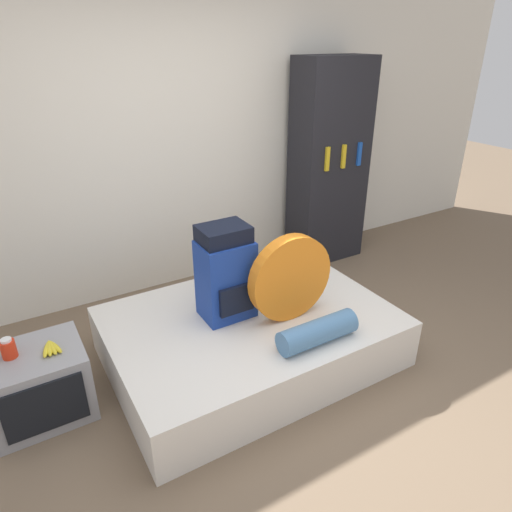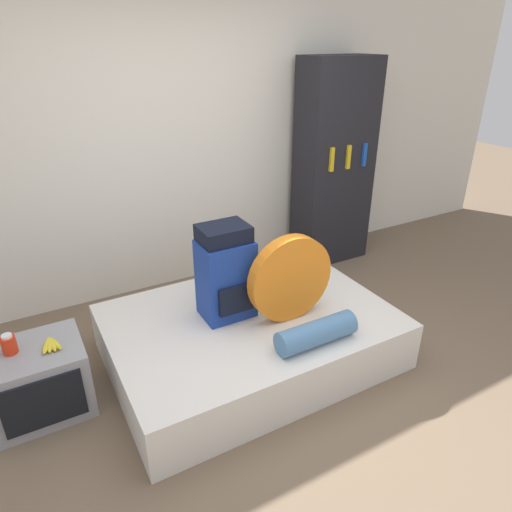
{
  "view_description": "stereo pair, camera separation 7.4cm",
  "coord_description": "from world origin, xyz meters",
  "px_view_note": "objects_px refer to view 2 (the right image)",
  "views": [
    {
      "loc": [
        -1.37,
        -1.75,
        2.12
      ],
      "look_at": [
        0.02,
        0.59,
        0.81
      ],
      "focal_mm": 32.0,
      "sensor_mm": 36.0,
      "label": 1
    },
    {
      "loc": [
        -1.3,
        -1.79,
        2.12
      ],
      "look_at": [
        0.02,
        0.59,
        0.81
      ],
      "focal_mm": 32.0,
      "sensor_mm": 36.0,
      "label": 2
    }
  ],
  "objects_px": {
    "backpack": "(226,273)",
    "canister": "(9,344)",
    "sleeping_roll": "(316,333)",
    "bookshelf": "(334,165)",
    "television": "(40,380)",
    "tent_bag": "(290,278)"
  },
  "relations": [
    {
      "from": "television",
      "to": "bookshelf",
      "type": "height_order",
      "value": "bookshelf"
    },
    {
      "from": "backpack",
      "to": "tent_bag",
      "type": "height_order",
      "value": "backpack"
    },
    {
      "from": "television",
      "to": "canister",
      "type": "bearing_deg",
      "value": 160.98
    },
    {
      "from": "tent_bag",
      "to": "bookshelf",
      "type": "relative_size",
      "value": 0.31
    },
    {
      "from": "sleeping_roll",
      "to": "canister",
      "type": "relative_size",
      "value": 4.32
    },
    {
      "from": "sleeping_roll",
      "to": "backpack",
      "type": "bearing_deg",
      "value": 120.15
    },
    {
      "from": "television",
      "to": "bookshelf",
      "type": "distance_m",
      "value": 3.14
    },
    {
      "from": "backpack",
      "to": "canister",
      "type": "height_order",
      "value": "backpack"
    },
    {
      "from": "television",
      "to": "bookshelf",
      "type": "bearing_deg",
      "value": 17.65
    },
    {
      "from": "backpack",
      "to": "tent_bag",
      "type": "distance_m",
      "value": 0.43
    },
    {
      "from": "sleeping_roll",
      "to": "canister",
      "type": "bearing_deg",
      "value": 157.55
    },
    {
      "from": "tent_bag",
      "to": "sleeping_roll",
      "type": "height_order",
      "value": "tent_bag"
    },
    {
      "from": "sleeping_roll",
      "to": "television",
      "type": "relative_size",
      "value": 0.97
    },
    {
      "from": "backpack",
      "to": "tent_bag",
      "type": "xyz_separation_m",
      "value": [
        0.36,
        -0.24,
        -0.02
      ]
    },
    {
      "from": "television",
      "to": "bookshelf",
      "type": "xyz_separation_m",
      "value": [
        2.91,
        0.92,
        0.76
      ]
    },
    {
      "from": "sleeping_roll",
      "to": "television",
      "type": "distance_m",
      "value": 1.73
    },
    {
      "from": "canister",
      "to": "bookshelf",
      "type": "xyz_separation_m",
      "value": [
        3.01,
        0.89,
        0.48
      ]
    },
    {
      "from": "backpack",
      "to": "sleeping_roll",
      "type": "height_order",
      "value": "backpack"
    },
    {
      "from": "backpack",
      "to": "television",
      "type": "relative_size",
      "value": 1.19
    },
    {
      "from": "sleeping_roll",
      "to": "bookshelf",
      "type": "height_order",
      "value": "bookshelf"
    },
    {
      "from": "backpack",
      "to": "canister",
      "type": "relative_size",
      "value": 5.29
    },
    {
      "from": "tent_bag",
      "to": "backpack",
      "type": "bearing_deg",
      "value": 145.66
    }
  ]
}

